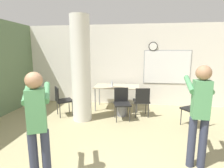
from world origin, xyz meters
TOP-DOWN VIEW (x-y plane):
  - wall_back at (0.03, 5.06)m, footprint 8.00×0.15m
  - support_pillar at (-1.03, 3.33)m, footprint 0.51×0.51m
  - folding_table at (-0.17, 4.40)m, footprint 1.44×0.80m
  - bottle_on_table at (-0.31, 4.27)m, footprint 0.06×0.06m
  - waste_bin at (0.05, 3.76)m, footprint 0.28×0.28m
  - chair_table_right at (0.62, 3.76)m, footprint 0.49×0.49m
  - chair_table_front at (0.07, 3.51)m, footprint 0.53×0.53m
  - chair_mid_room at (1.90, 3.18)m, footprint 0.61×0.61m
  - chair_near_pillar at (-1.70, 3.54)m, footprint 0.62×0.62m
  - person_playing_side at (1.43, 1.60)m, footprint 0.39×0.67m
  - person_playing_front at (-0.88, 0.89)m, footprint 0.53×0.65m

SIDE VIEW (x-z plane):
  - waste_bin at x=0.05m, z-range 0.00..0.36m
  - chair_table_right at x=0.62m, z-range 0.08..0.95m
  - chair_table_front at x=0.07m, z-range 0.08..0.95m
  - chair_mid_room at x=1.90m, z-range 0.08..0.95m
  - chair_near_pillar at x=-1.70m, z-range 0.08..0.95m
  - folding_table at x=-0.17m, z-range 0.33..1.10m
  - bottle_on_table at x=-0.31m, z-range 0.74..0.96m
  - person_playing_front at x=-0.88m, z-range 0.14..1.76m
  - person_playing_side at x=1.43m, z-range 0.15..1.82m
  - wall_back at x=0.03m, z-range 0.00..2.80m
  - support_pillar at x=-1.03m, z-range 0.00..2.80m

